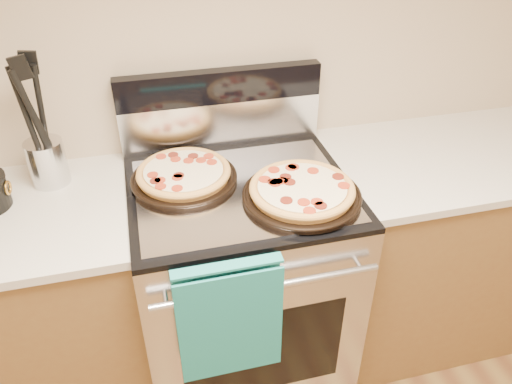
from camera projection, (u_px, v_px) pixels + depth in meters
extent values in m
plane|color=#C8B090|center=(215.00, 30.00, 1.75)|extent=(4.00, 0.00, 4.00)
cube|color=#B7B7BC|center=(242.00, 285.00, 1.97)|extent=(0.76, 0.68, 0.90)
cube|color=black|center=(264.00, 352.00, 1.71)|extent=(0.56, 0.01, 0.40)
cube|color=black|center=(240.00, 188.00, 1.72)|extent=(0.76, 0.68, 0.02)
cube|color=silver|center=(221.00, 123.00, 1.91)|extent=(0.76, 0.06, 0.18)
cube|color=black|center=(220.00, 86.00, 1.82)|extent=(0.76, 0.06, 0.12)
cylinder|color=silver|center=(268.00, 287.00, 1.48)|extent=(0.70, 0.03, 0.03)
cube|color=gray|center=(241.00, 190.00, 1.68)|extent=(0.70, 0.55, 0.01)
cube|color=brown|center=(6.00, 323.00, 1.83)|extent=(1.00, 0.62, 0.88)
cube|color=brown|center=(436.00, 246.00, 2.18)|extent=(1.00, 0.62, 0.88)
cube|color=beige|center=(460.00, 156.00, 1.93)|extent=(1.02, 0.64, 0.03)
cylinder|color=silver|center=(48.00, 162.00, 1.71)|extent=(0.17, 0.17, 0.16)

